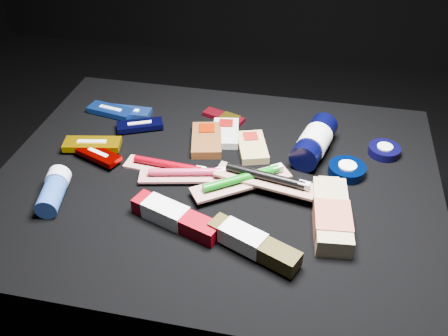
% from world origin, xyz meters
% --- Properties ---
extents(ground, '(3.00, 3.00, 0.00)m').
position_xyz_m(ground, '(0.00, 0.00, 0.00)').
color(ground, black).
rests_on(ground, ground).
extents(cloth_table, '(0.98, 0.78, 0.40)m').
position_xyz_m(cloth_table, '(0.00, 0.00, 0.20)').
color(cloth_table, black).
rests_on(cloth_table, ground).
extents(luna_bar_0, '(0.12, 0.05, 0.02)m').
position_xyz_m(luna_bar_0, '(-0.29, 0.21, 0.41)').
color(luna_bar_0, '#1F47A2').
rests_on(luna_bar_0, cloth_table).
extents(luna_bar_1, '(0.13, 0.07, 0.02)m').
position_xyz_m(luna_bar_1, '(-0.33, 0.21, 0.41)').
color(luna_bar_1, navy).
rests_on(luna_bar_1, cloth_table).
extents(luna_bar_2, '(0.12, 0.09, 0.02)m').
position_xyz_m(luna_bar_2, '(-0.23, 0.15, 0.41)').
color(luna_bar_2, black).
rests_on(luna_bar_2, cloth_table).
extents(luna_bar_3, '(0.14, 0.07, 0.02)m').
position_xyz_m(luna_bar_3, '(-0.31, 0.04, 0.42)').
color(luna_bar_3, '#B68600').
rests_on(luna_bar_3, cloth_table).
extents(luna_bar_4, '(0.12, 0.08, 0.01)m').
position_xyz_m(luna_bar_4, '(-0.28, 0.00, 0.42)').
color(luna_bar_4, '#6B0000').
rests_on(luna_bar_4, cloth_table).
extents(clif_bar_0, '(0.10, 0.14, 0.02)m').
position_xyz_m(clif_bar_0, '(-0.05, 0.13, 0.41)').
color(clif_bar_0, '#5B3316').
rests_on(clif_bar_0, cloth_table).
extents(clif_bar_1, '(0.08, 0.12, 0.02)m').
position_xyz_m(clif_bar_1, '(-0.01, 0.17, 0.41)').
color(clif_bar_1, '#B2B2AA').
rests_on(clif_bar_1, cloth_table).
extents(clif_bar_2, '(0.10, 0.13, 0.02)m').
position_xyz_m(clif_bar_2, '(0.06, 0.12, 0.41)').
color(clif_bar_2, tan).
rests_on(clif_bar_2, cloth_table).
extents(power_bar, '(0.12, 0.07, 0.01)m').
position_xyz_m(power_bar, '(-0.03, 0.24, 0.41)').
color(power_bar, maroon).
rests_on(power_bar, cloth_table).
extents(lotion_bottle, '(0.10, 0.22, 0.07)m').
position_xyz_m(lotion_bottle, '(0.20, 0.14, 0.43)').
color(lotion_bottle, black).
rests_on(lotion_bottle, cloth_table).
extents(cream_tin_upper, '(0.07, 0.07, 0.02)m').
position_xyz_m(cream_tin_upper, '(0.37, 0.17, 0.41)').
color(cream_tin_upper, black).
rests_on(cream_tin_upper, cloth_table).
extents(cream_tin_lower, '(0.08, 0.08, 0.03)m').
position_xyz_m(cream_tin_lower, '(0.28, 0.07, 0.41)').
color(cream_tin_lower, black).
rests_on(cream_tin_lower, cloth_table).
extents(bodywash_bottle, '(0.09, 0.21, 0.04)m').
position_xyz_m(bodywash_bottle, '(0.25, -0.10, 0.42)').
color(bodywash_bottle, tan).
rests_on(bodywash_bottle, cloth_table).
extents(deodorant_stick, '(0.07, 0.13, 0.05)m').
position_xyz_m(deodorant_stick, '(-0.32, -0.14, 0.42)').
color(deodorant_stick, '#26479A').
rests_on(deodorant_stick, cloth_table).
extents(toothbrush_pack_0, '(0.21, 0.06, 0.02)m').
position_xyz_m(toothbrush_pack_0, '(-0.11, 0.00, 0.41)').
color(toothbrush_pack_0, silver).
rests_on(toothbrush_pack_0, cloth_table).
extents(toothbrush_pack_1, '(0.21, 0.09, 0.02)m').
position_xyz_m(toothbrush_pack_1, '(-0.06, -0.02, 0.42)').
color(toothbrush_pack_1, beige).
rests_on(toothbrush_pack_1, cloth_table).
extents(toothbrush_pack_2, '(0.21, 0.17, 0.02)m').
position_xyz_m(toothbrush_pack_2, '(0.06, -0.03, 0.42)').
color(toothbrush_pack_2, beige).
rests_on(toothbrush_pack_2, cloth_table).
extents(toothbrush_pack_3, '(0.23, 0.09, 0.02)m').
position_xyz_m(toothbrush_pack_3, '(0.11, -0.02, 0.43)').
color(toothbrush_pack_3, '#A6A19B').
rests_on(toothbrush_pack_3, cloth_table).
extents(toothpaste_carton_red, '(0.20, 0.10, 0.04)m').
position_xyz_m(toothpaste_carton_red, '(-0.05, -0.16, 0.42)').
color(toothpaste_carton_red, '#74000A').
rests_on(toothpaste_carton_red, cloth_table).
extents(toothpaste_carton_green, '(0.18, 0.11, 0.04)m').
position_xyz_m(toothpaste_carton_green, '(0.11, -0.20, 0.42)').
color(toothpaste_carton_green, '#31280C').
rests_on(toothpaste_carton_green, cloth_table).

